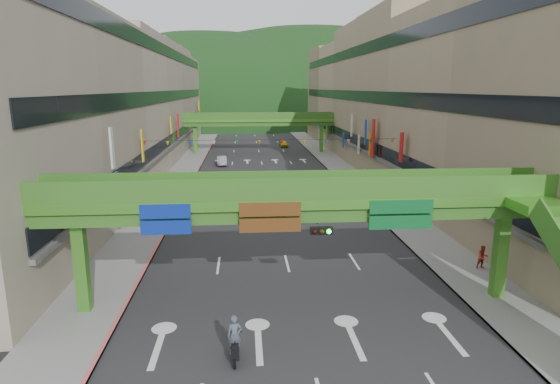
{
  "coord_description": "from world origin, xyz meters",
  "views": [
    {
      "loc": [
        -2.72,
        -16.9,
        11.35
      ],
      "look_at": [
        0.0,
        18.0,
        3.5
      ],
      "focal_mm": 30.0,
      "sensor_mm": 36.0,
      "label": 1
    }
  ],
  "objects_px": {
    "scooter_rider_mid": "(307,194)",
    "car_yellow": "(284,144)",
    "overpass_near": "(318,214)",
    "scooter_rider_near": "(235,340)",
    "car_silver": "(222,161)",
    "pedestrian_red": "(483,259)"
  },
  "relations": [
    {
      "from": "scooter_rider_near",
      "to": "scooter_rider_mid",
      "type": "distance_m",
      "value": 27.29
    },
    {
      "from": "overpass_near",
      "to": "car_yellow",
      "type": "xyz_separation_m",
      "value": [
        4.14,
        68.37,
        -4.6
      ]
    },
    {
      "from": "car_silver",
      "to": "car_yellow",
      "type": "relative_size",
      "value": 1.14
    },
    {
      "from": "overpass_near",
      "to": "car_yellow",
      "type": "height_order",
      "value": "overpass_near"
    },
    {
      "from": "overpass_near",
      "to": "scooter_rider_near",
      "type": "relative_size",
      "value": 13.64
    },
    {
      "from": "car_silver",
      "to": "car_yellow",
      "type": "height_order",
      "value": "car_silver"
    },
    {
      "from": "scooter_rider_mid",
      "to": "car_yellow",
      "type": "distance_m",
      "value": 46.32
    },
    {
      "from": "scooter_rider_mid",
      "to": "car_yellow",
      "type": "xyz_separation_m",
      "value": [
        1.64,
        46.29,
        -0.51
      ]
    },
    {
      "from": "overpass_near",
      "to": "car_silver",
      "type": "distance_m",
      "value": 47.75
    },
    {
      "from": "car_yellow",
      "to": "pedestrian_red",
      "type": "relative_size",
      "value": 2.39
    },
    {
      "from": "scooter_rider_near",
      "to": "car_silver",
      "type": "distance_m",
      "value": 51.48
    },
    {
      "from": "scooter_rider_near",
      "to": "pedestrian_red",
      "type": "bearing_deg",
      "value": 29.84
    },
    {
      "from": "car_yellow",
      "to": "pedestrian_red",
      "type": "height_order",
      "value": "pedestrian_red"
    },
    {
      "from": "overpass_near",
      "to": "car_yellow",
      "type": "relative_size",
      "value": 7.85
    },
    {
      "from": "overpass_near",
      "to": "pedestrian_red",
      "type": "distance_m",
      "value": 12.92
    },
    {
      "from": "scooter_rider_mid",
      "to": "scooter_rider_near",
      "type": "bearing_deg",
      "value": -104.13
    },
    {
      "from": "overpass_near",
      "to": "scooter_rider_mid",
      "type": "xyz_separation_m",
      "value": [
        2.5,
        22.08,
        -4.09
      ]
    },
    {
      "from": "scooter_rider_mid",
      "to": "pedestrian_red",
      "type": "xyz_separation_m",
      "value": [
        8.77,
        -17.61,
        -0.37
      ]
    },
    {
      "from": "car_yellow",
      "to": "pedestrian_red",
      "type": "distance_m",
      "value": 64.29
    },
    {
      "from": "overpass_near",
      "to": "pedestrian_red",
      "type": "xyz_separation_m",
      "value": [
        11.27,
        4.47,
        -4.46
      ]
    },
    {
      "from": "scooter_rider_mid",
      "to": "car_yellow",
      "type": "relative_size",
      "value": 0.6
    },
    {
      "from": "overpass_near",
      "to": "scooter_rider_near",
      "type": "bearing_deg",
      "value": -133.58
    }
  ]
}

